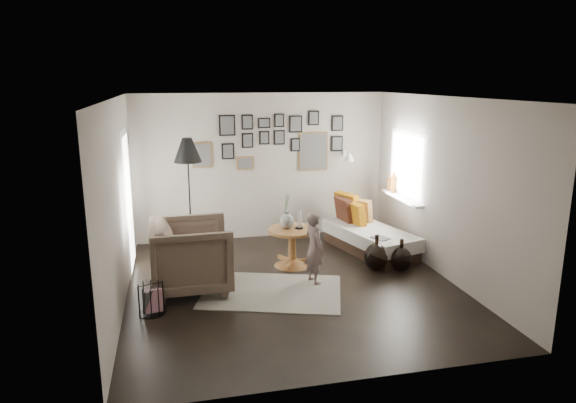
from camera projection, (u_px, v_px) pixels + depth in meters
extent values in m
plane|color=black|center=(292.00, 286.00, 7.22)|extent=(4.80, 4.80, 0.00)
plane|color=gray|center=(262.00, 167.00, 9.19)|extent=(4.50, 0.00, 4.50)
plane|color=gray|center=(354.00, 253.00, 4.64)|extent=(4.50, 0.00, 4.50)
plane|color=gray|center=(118.00, 205.00, 6.43)|extent=(0.00, 4.80, 4.80)
plane|color=gray|center=(444.00, 188.00, 7.40)|extent=(0.00, 4.80, 4.80)
plane|color=white|center=(293.00, 98.00, 6.61)|extent=(4.80, 4.80, 0.00)
plane|color=white|center=(128.00, 202.00, 7.63)|extent=(0.00, 2.14, 2.14)
plane|color=white|center=(128.00, 202.00, 7.63)|extent=(0.00, 1.88, 1.88)
plane|color=white|center=(128.00, 202.00, 7.63)|extent=(0.00, 1.93, 1.93)
plane|color=white|center=(407.00, 165.00, 8.50)|extent=(0.00, 1.30, 1.30)
plane|color=white|center=(407.00, 165.00, 8.50)|extent=(0.00, 1.14, 1.14)
cube|color=white|center=(402.00, 198.00, 8.62)|extent=(0.15, 1.32, 0.04)
cylinder|color=#8C4C14|center=(394.00, 185.00, 8.92)|extent=(0.10, 0.10, 0.28)
cylinder|color=#8C4C14|center=(389.00, 185.00, 9.09)|extent=(0.08, 0.08, 0.22)
cube|color=brown|center=(202.00, 155.00, 8.89)|extent=(0.35, 0.03, 0.45)
cube|color=black|center=(202.00, 155.00, 8.87)|extent=(0.30, 0.01, 0.40)
cube|color=black|center=(227.00, 125.00, 8.87)|extent=(0.28, 0.03, 0.36)
cube|color=black|center=(227.00, 125.00, 8.85)|extent=(0.23, 0.01, 0.31)
cube|color=black|center=(228.00, 151.00, 8.98)|extent=(0.22, 0.03, 0.28)
cube|color=black|center=(228.00, 151.00, 8.96)|extent=(0.17, 0.01, 0.23)
cube|color=black|center=(247.00, 122.00, 8.94)|extent=(0.20, 0.03, 0.26)
cube|color=black|center=(247.00, 122.00, 8.92)|extent=(0.15, 0.01, 0.21)
cube|color=black|center=(248.00, 140.00, 9.01)|extent=(0.20, 0.03, 0.26)
cube|color=black|center=(248.00, 141.00, 8.99)|extent=(0.15, 0.01, 0.21)
cube|color=black|center=(264.00, 123.00, 9.01)|extent=(0.22, 0.03, 0.18)
cube|color=black|center=(264.00, 123.00, 8.99)|extent=(0.17, 0.01, 0.13)
cube|color=black|center=(264.00, 138.00, 9.07)|extent=(0.18, 0.03, 0.24)
cube|color=black|center=(264.00, 138.00, 9.05)|extent=(0.13, 0.01, 0.19)
cube|color=black|center=(279.00, 120.00, 9.05)|extent=(0.18, 0.03, 0.24)
cube|color=black|center=(279.00, 120.00, 9.04)|extent=(0.13, 0.01, 0.19)
cube|color=black|center=(279.00, 137.00, 9.12)|extent=(0.20, 0.03, 0.26)
cube|color=black|center=(279.00, 137.00, 9.11)|extent=(0.15, 0.01, 0.21)
cube|color=black|center=(296.00, 124.00, 9.14)|extent=(0.24, 0.03, 0.30)
cube|color=black|center=(296.00, 124.00, 9.12)|extent=(0.19, 0.01, 0.25)
cube|color=black|center=(296.00, 145.00, 9.22)|extent=(0.18, 0.03, 0.24)
cube|color=black|center=(296.00, 145.00, 9.21)|extent=(0.13, 0.01, 0.19)
cube|color=brown|center=(313.00, 151.00, 9.32)|extent=(0.55, 0.03, 0.70)
cube|color=black|center=(313.00, 151.00, 9.31)|extent=(0.50, 0.01, 0.65)
cube|color=black|center=(314.00, 118.00, 9.18)|extent=(0.20, 0.03, 0.26)
cube|color=black|center=(314.00, 118.00, 9.17)|extent=(0.15, 0.01, 0.21)
cube|color=black|center=(337.00, 123.00, 9.30)|extent=(0.22, 0.03, 0.28)
cube|color=black|center=(338.00, 123.00, 9.29)|extent=(0.17, 0.01, 0.23)
cube|color=black|center=(337.00, 144.00, 9.39)|extent=(0.22, 0.03, 0.28)
cube|color=black|center=(337.00, 144.00, 9.37)|extent=(0.17, 0.01, 0.23)
cube|color=brown|center=(245.00, 163.00, 9.09)|extent=(0.30, 0.03, 0.24)
cube|color=black|center=(245.00, 163.00, 9.08)|extent=(0.25, 0.01, 0.19)
cube|color=white|center=(345.00, 153.00, 9.45)|extent=(0.06, 0.04, 0.10)
cylinder|color=white|center=(347.00, 153.00, 9.33)|extent=(0.02, 0.24, 0.02)
cone|color=white|center=(349.00, 157.00, 9.22)|extent=(0.18, 0.18, 0.14)
cube|color=silver|center=(272.00, 291.00, 7.01)|extent=(2.16, 1.81, 0.01)
cone|color=brown|center=(292.00, 262.00, 8.00)|extent=(0.56, 0.56, 0.11)
cylinder|color=brown|center=(292.00, 247.00, 7.94)|extent=(0.12, 0.12, 0.43)
cylinder|color=brown|center=(292.00, 230.00, 7.87)|extent=(0.75, 0.75, 0.04)
ellipsoid|color=black|center=(287.00, 221.00, 7.84)|extent=(0.22, 0.22, 0.24)
cylinder|color=black|center=(287.00, 213.00, 7.81)|extent=(0.06, 0.06, 0.04)
cylinder|color=black|center=(299.00, 228.00, 7.89)|extent=(0.13, 0.13, 0.02)
cube|color=black|center=(370.00, 246.00, 8.62)|extent=(1.16, 1.84, 0.20)
cube|color=beige|center=(370.00, 235.00, 8.57)|extent=(1.23, 1.92, 0.22)
cube|color=#9E5A09|center=(357.00, 206.00, 9.16)|extent=(0.39, 0.55, 0.50)
cube|color=#3B1C13|center=(352.00, 209.00, 9.06)|extent=(0.27, 0.48, 0.45)
cube|color=brown|center=(368.00, 210.00, 8.97)|extent=(0.40, 0.47, 0.43)
cube|color=#9E5A09|center=(360.00, 213.00, 8.82)|extent=(0.27, 0.44, 0.41)
cube|color=black|center=(381.00, 238.00, 8.01)|extent=(0.30, 0.33, 0.01)
imported|color=brown|center=(192.00, 256.00, 6.99)|extent=(1.09, 1.06, 0.97)
cube|color=beige|center=(194.00, 255.00, 7.04)|extent=(0.45, 0.46, 0.20)
cylinder|color=black|center=(192.00, 252.00, 8.56)|extent=(0.30, 0.30, 0.03)
cylinder|color=black|center=(190.00, 203.00, 8.36)|extent=(0.03, 0.03, 1.71)
cone|color=black|center=(187.00, 150.00, 8.16)|extent=(0.45, 0.45, 0.38)
cube|color=black|center=(151.00, 300.00, 6.32)|extent=(0.22, 0.20, 0.29)
cube|color=beige|center=(154.00, 301.00, 6.31)|extent=(0.22, 0.11, 0.29)
ellipsoid|color=black|center=(376.00, 257.00, 7.76)|extent=(0.37, 0.37, 0.42)
cylinder|color=black|center=(377.00, 239.00, 7.70)|extent=(0.06, 0.06, 0.13)
ellipsoid|color=black|center=(401.00, 259.00, 7.73)|extent=(0.32, 0.32, 0.37)
cylinder|color=black|center=(402.00, 243.00, 7.67)|extent=(0.06, 0.06, 0.13)
imported|color=#614F4C|center=(314.00, 248.00, 7.21)|extent=(0.34, 0.43, 1.04)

